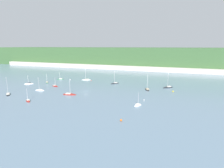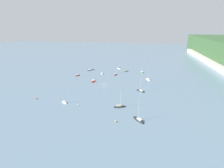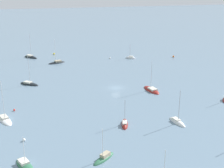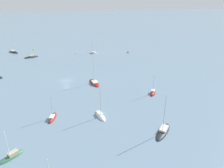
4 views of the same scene
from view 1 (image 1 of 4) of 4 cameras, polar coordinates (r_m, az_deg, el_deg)
The scene contains 21 objects.
ground_plane at distance 113.70m, azimuth -8.61°, elevation -2.34°, with size 600.00×600.00×0.00m, color slate.
hillside_ridge at distance 249.10m, azimuth 7.27°, elevation 8.71°, with size 429.68×75.14×26.06m.
shore_town_strip at distance 210.25m, azimuth 4.83°, elevation 5.22°, with size 365.23×6.00×5.06m.
sailboat_0 at distance 127.65m, azimuth 17.80°, elevation -1.13°, with size 7.70×6.87×11.72m.
sailboat_1 at distance 131.97m, azimuth -18.08°, elevation -0.73°, with size 5.97×3.06×7.52m.
sailboat_2 at distance 117.98m, azimuth 11.43°, elevation -1.85°, with size 4.67×7.83×10.77m.
sailboat_3 at distance 134.63m, azimuth 0.94°, elevation 0.15°, with size 6.51×7.22×10.73m.
sailboat_4 at distance 107.50m, azimuth -13.70°, elevation -3.38°, with size 8.81×4.27×10.64m.
sailboat_5 at distance 157.98m, azimuth -16.53°, elevation 1.47°, with size 6.86×4.71×7.08m.
sailboat_6 at distance 146.84m, azimuth -20.43°, elevation 0.41°, with size 5.08×5.75×7.46m.
sailboat_7 at distance 102.34m, azimuth -25.73°, elevation -5.08°, with size 5.11×4.03×7.87m.
sailboat_8 at distance 150.73m, azimuth -8.40°, elevation 1.35°, with size 8.40×5.21×11.24m.
sailboat_9 at distance 121.86m, azimuth -30.79°, elevation -2.93°, with size 7.89×7.59×11.20m.
sailboat_10 at distance 86.68m, azimuth 8.43°, elevation -6.98°, with size 3.80×4.70×7.66m.
sailboat_11 at distance 123.36m, azimuth -22.50°, elevation -1.96°, with size 6.52×2.89×9.51m.
sailboat_12 at distance 147.62m, azimuth -25.48°, elevation 0.02°, with size 6.34×5.72×7.72m.
mooring_buoy_0 at distance 146.37m, azimuth -6.84°, elevation 1.13°, with size 0.56×0.56×0.56m.
mooring_buoy_1 at distance 152.60m, azimuth -13.40°, elevation 1.37°, with size 0.68×0.68×0.68m.
mooring_buoy_2 at distance 69.18m, azimuth 2.98°, elevation -11.71°, with size 0.86×0.86×0.86m.
mooring_buoy_3 at distance 117.05m, azimuth 19.28°, elevation -2.27°, with size 0.83×0.83×0.83m.
mooring_buoy_4 at distance 94.98m, azimuth 10.40°, elevation -5.17°, with size 0.65×0.65×0.65m.
Camera 1 is at (51.88, -97.03, 28.67)m, focal length 28.00 mm.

